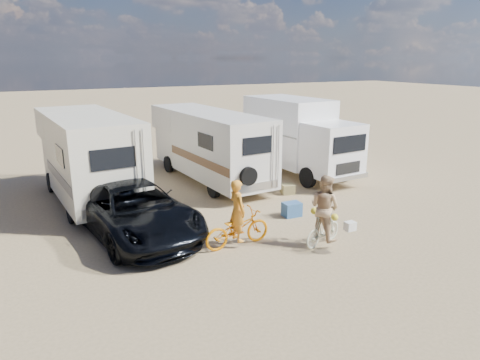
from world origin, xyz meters
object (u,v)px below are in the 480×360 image
bike_man (237,229)px  bike_parked (344,167)px  rv_main (209,147)px  bike_woman (323,229)px  rv_left (89,159)px  cooler (292,209)px  rider_woman (324,213)px  box_truck (300,138)px  crate (288,189)px  rider_man (237,216)px  dark_suv (134,210)px

bike_man → bike_parked: bike_man is taller
rv_main → bike_woman: size_ratio=4.96×
rv_left → cooler: size_ratio=11.02×
bike_parked → bike_woman: bearing=165.1°
cooler → rider_woman: bearing=-99.0°
bike_parked → rv_main: bearing=99.2°
box_truck → crate: box_truck is taller
bike_man → crate: size_ratio=4.16×
cooler → crate: bearing=62.9°
bike_woman → rider_man: rider_man is taller
box_truck → bike_woman: 7.82m
box_truck → bike_woman: box_truck is taller
cooler → bike_woman: bearing=-99.0°
box_truck → rv_main: bearing=162.5°
rider_woman → crate: bearing=-37.9°
box_truck → rider_woman: 7.76m
rv_left → crate: (6.96, -2.62, -1.42)m
bike_man → bike_woman: size_ratio=1.33×
dark_suv → bike_man: 3.22m
dark_suv → cooler: size_ratio=9.47×
rv_main → bike_parked: (5.68, -2.14, -1.08)m
bike_woman → crate: (1.75, 4.48, -0.26)m
bike_parked → crate: size_ratio=3.24×
rv_main → crate: 3.97m
bike_man → bike_parked: bearing=-62.3°
box_truck → cooler: box_truck is taller
rv_left → crate: size_ratio=13.67×
dark_suv → bike_woman: (4.58, -3.21, -0.33)m
crate → rv_left: bearing=159.4°
rider_woman → cooler: (0.50, 2.32, -0.70)m
bike_man → dark_suv: bearing=44.5°
rv_main → cooler: (0.69, -5.37, -1.25)m
rv_left → dark_suv: (0.63, -3.90, -0.82)m
box_truck → bike_man: (-6.05, -5.68, -1.17)m
bike_woman → crate: bike_woman is taller
rv_main → cooler: 5.56m
rv_main → bike_man: bearing=-110.9°
bike_parked → cooler: (-5.00, -3.23, -0.17)m
box_truck → bike_woman: (-3.83, -6.71, -1.25)m
crate → box_truck: bearing=47.0°
rv_left → rider_woman: rv_left is taller
dark_suv → bike_man: dark_suv is taller
box_truck → bike_parked: bearing=-38.4°
rv_main → bike_woman: 7.77m
rv_left → rider_man: (2.99, -6.08, -0.72)m
box_truck → cooler: bearing=-130.9°
rv_main → rider_man: size_ratio=4.22×
dark_suv → bike_parked: dark_suv is taller
cooler → box_truck: bearing=55.8°
dark_suv → crate: 6.49m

